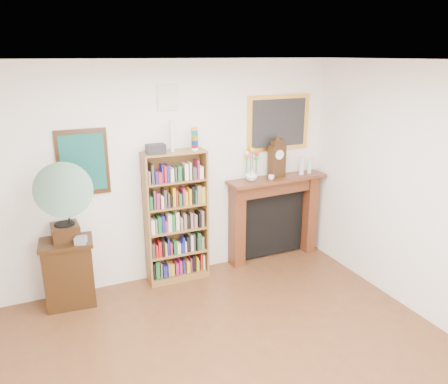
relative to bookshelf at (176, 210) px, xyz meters
name	(u,v)px	position (x,y,z in m)	size (l,w,h in m)	color
room	(268,251)	(-0.01, -2.34, 0.44)	(4.51, 5.01, 2.81)	#57301A
teal_poster	(83,163)	(-1.06, 0.14, 0.69)	(0.58, 0.04, 0.78)	black
small_picture	(168,98)	(-0.01, 0.14, 1.39)	(0.26, 0.04, 0.30)	white
gilt_painting	(278,123)	(1.54, 0.14, 0.99)	(0.95, 0.04, 0.75)	gold
bookshelf	(176,210)	(0.00, 0.00, 0.00)	(0.79, 0.29, 1.98)	brown
side_cabinet	(69,273)	(-1.35, -0.07, -0.56)	(0.59, 0.43, 0.81)	black
fireplace	(274,210)	(1.47, 0.06, -0.23)	(1.46, 0.41, 1.22)	#491F11
gramophone	(62,198)	(-1.34, -0.19, 0.40)	(0.63, 0.77, 0.98)	black
cd_stack	(81,240)	(-1.20, -0.21, -0.11)	(0.12, 0.12, 0.08)	#A9A7B3
mantel_clock	(277,159)	(1.47, 0.02, 0.52)	(0.24, 0.15, 0.52)	black
flower_vase	(251,175)	(1.06, 0.00, 0.35)	(0.16, 0.16, 0.17)	silver
teacup	(271,177)	(1.33, -0.08, 0.30)	(0.08, 0.08, 0.07)	white
bottle_left	(302,166)	(1.85, -0.02, 0.39)	(0.07, 0.07, 0.24)	silver
bottle_right	(310,166)	(2.01, 0.01, 0.37)	(0.06, 0.06, 0.20)	silver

